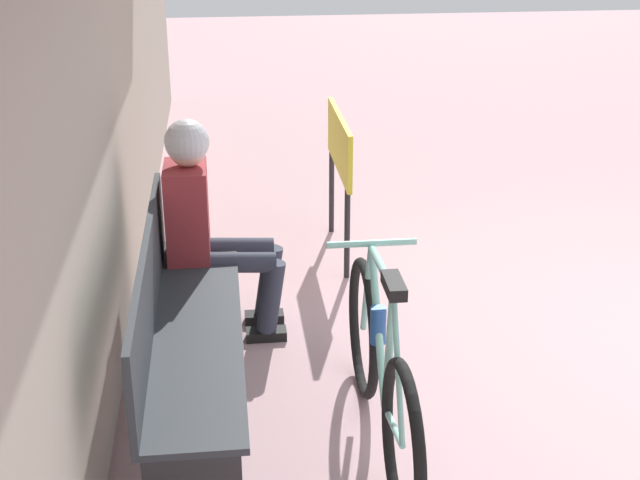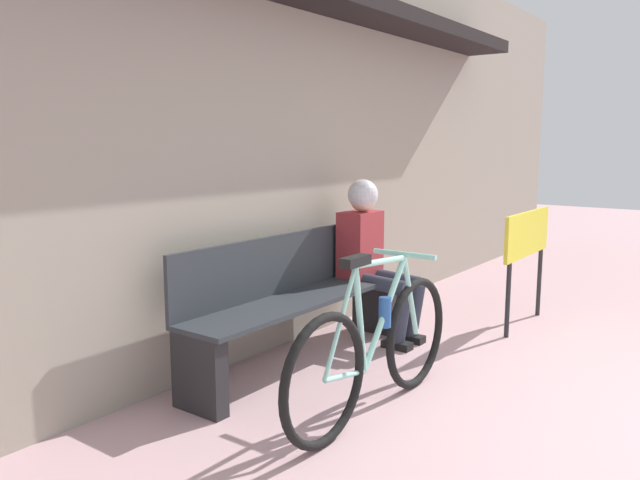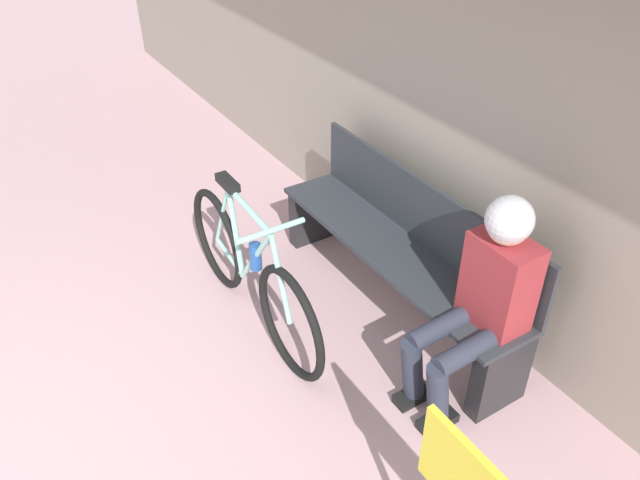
{
  "view_description": "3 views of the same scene",
  "coord_description": "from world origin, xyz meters",
  "views": [
    {
      "loc": [
        -3.84,
        2.29,
        2.38
      ],
      "look_at": [
        -0.43,
        1.9,
        0.95
      ],
      "focal_mm": 50.0,
      "sensor_mm": 36.0,
      "label": 1
    },
    {
      "loc": [
        -3.4,
        -0.04,
        1.49
      ],
      "look_at": [
        -0.54,
        2.06,
        0.93
      ],
      "focal_mm": 35.0,
      "sensor_mm": 36.0,
      "label": 2
    },
    {
      "loc": [
        2.14,
        0.44,
        2.68
      ],
      "look_at": [
        -0.31,
        1.98,
        0.65
      ],
      "focal_mm": 35.0,
      "sensor_mm": 36.0,
      "label": 3
    }
  ],
  "objects": [
    {
      "name": "storefront_wall",
      "position": [
        0.0,
        2.88,
        1.66
      ],
      "size": [
        12.0,
        0.56,
        3.2
      ],
      "color": "#9E9384",
      "rests_on": "ground_plane"
    },
    {
      "name": "person_seated",
      "position": [
        0.56,
        2.39,
        0.71
      ],
      "size": [
        0.34,
        0.62,
        1.22
      ],
      "color": "#2D3342",
      "rests_on": "ground_plane"
    },
    {
      "name": "park_bench_near",
      "position": [
        -0.21,
        2.51,
        0.43
      ],
      "size": [
        1.96,
        0.42,
        0.88
      ],
      "color": "#2D3338",
      "rests_on": "ground_plane"
    },
    {
      "name": "bicycle",
      "position": [
        -0.58,
        1.66,
        0.37
      ],
      "size": [
        1.64,
        0.4,
        0.92
      ],
      "color": "black",
      "rests_on": "ground_plane"
    }
  ]
}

